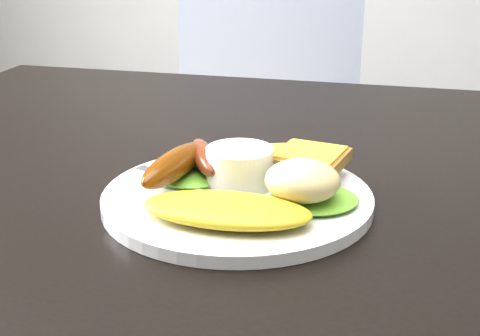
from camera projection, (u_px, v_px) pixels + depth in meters
name	position (u px, v px, depth m)	size (l,w,h in m)	color
dining_table	(327.00, 189.00, 0.70)	(1.20, 0.80, 0.04)	black
dining_chair	(251.00, 161.00, 1.60)	(0.46, 0.46, 0.06)	tan
person	(411.00, 92.00, 1.45)	(0.46, 0.31, 1.28)	navy
plate	(237.00, 198.00, 0.61)	(0.25, 0.25, 0.01)	white
lettuce_left	(190.00, 173.00, 0.64)	(0.08, 0.08, 0.01)	#61941D
lettuce_right	(314.00, 199.00, 0.58)	(0.08, 0.07, 0.01)	#66A21D
omelette	(227.00, 210.00, 0.55)	(0.14, 0.07, 0.02)	#D3CA0B
sausage_a	(175.00, 165.00, 0.62)	(0.03, 0.11, 0.03)	#652D02
sausage_b	(204.00, 157.00, 0.64)	(0.02, 0.09, 0.02)	maroon
ramekin	(240.00, 167.00, 0.62)	(0.06, 0.06, 0.04)	white
toast_a	(284.00, 164.00, 0.66)	(0.08, 0.08, 0.01)	olive
toast_b	(310.00, 159.00, 0.63)	(0.06, 0.06, 0.01)	#905F2D
potato_salad	(303.00, 180.00, 0.57)	(0.07, 0.06, 0.03)	beige
fork	(197.00, 187.00, 0.61)	(0.15, 0.01, 0.00)	#ADAFB7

